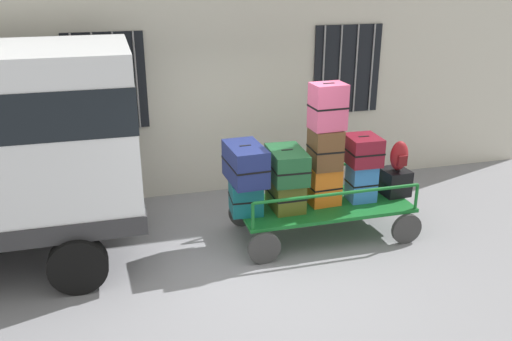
{
  "coord_description": "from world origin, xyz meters",
  "views": [
    {
      "loc": [
        -1.75,
        -6.02,
        3.67
      ],
      "look_at": [
        0.03,
        0.47,
        1.09
      ],
      "focal_mm": 37.67,
      "sensor_mm": 36.0,
      "label": 1
    }
  ],
  "objects_px": {
    "suitcase_right_bottom": "(394,182)",
    "suitcase_midright_bottom": "(361,182)",
    "suitcase_midleft_bottom": "(285,193)",
    "suitcase_midleft_middle": "(287,165)",
    "suitcase_center_top": "(328,106)",
    "backpack": "(399,156)",
    "suitcase_midright_middle": "(363,150)",
    "luggage_cart": "(323,209)",
    "suitcase_center_middle": "(325,148)",
    "suitcase_left_middle": "(245,163)",
    "suitcase_left_bottom": "(246,197)",
    "suitcase_center_bottom": "(323,185)"
  },
  "relations": [
    {
      "from": "luggage_cart",
      "to": "suitcase_left_bottom",
      "type": "relative_size",
      "value": 5.4
    },
    {
      "from": "suitcase_right_bottom",
      "to": "suitcase_midright_bottom",
      "type": "bearing_deg",
      "value": -173.68
    },
    {
      "from": "suitcase_midleft_middle",
      "to": "suitcase_center_bottom",
      "type": "xyz_separation_m",
      "value": [
        0.57,
        0.06,
        -0.38
      ]
    },
    {
      "from": "suitcase_midright_bottom",
      "to": "suitcase_left_middle",
      "type": "bearing_deg",
      "value": 178.49
    },
    {
      "from": "suitcase_center_bottom",
      "to": "suitcase_center_middle",
      "type": "xyz_separation_m",
      "value": [
        0.0,
        -0.01,
        0.55
      ]
    },
    {
      "from": "suitcase_center_bottom",
      "to": "suitcase_center_top",
      "type": "bearing_deg",
      "value": -90.0
    },
    {
      "from": "backpack",
      "to": "suitcase_midright_middle",
      "type": "bearing_deg",
      "value": 179.06
    },
    {
      "from": "suitcase_left_middle",
      "to": "suitcase_midright_bottom",
      "type": "height_order",
      "value": "suitcase_left_middle"
    },
    {
      "from": "suitcase_left_bottom",
      "to": "suitcase_midright_bottom",
      "type": "height_order",
      "value": "suitcase_midright_bottom"
    },
    {
      "from": "suitcase_center_bottom",
      "to": "suitcase_midright_bottom",
      "type": "distance_m",
      "value": 0.57
    },
    {
      "from": "suitcase_center_top",
      "to": "backpack",
      "type": "relative_size",
      "value": 1.42
    },
    {
      "from": "suitcase_left_middle",
      "to": "suitcase_midleft_bottom",
      "type": "distance_m",
      "value": 0.75
    },
    {
      "from": "suitcase_left_middle",
      "to": "suitcase_midleft_middle",
      "type": "relative_size",
      "value": 1.04
    },
    {
      "from": "suitcase_center_top",
      "to": "suitcase_midright_bottom",
      "type": "distance_m",
      "value": 1.28
    },
    {
      "from": "luggage_cart",
      "to": "suitcase_left_bottom",
      "type": "bearing_deg",
      "value": 179.39
    },
    {
      "from": "suitcase_center_middle",
      "to": "suitcase_midright_middle",
      "type": "distance_m",
      "value": 0.57
    },
    {
      "from": "suitcase_left_middle",
      "to": "suitcase_center_middle",
      "type": "xyz_separation_m",
      "value": [
        1.14,
        -0.0,
        0.12
      ]
    },
    {
      "from": "suitcase_center_top",
      "to": "suitcase_midright_middle",
      "type": "xyz_separation_m",
      "value": [
        0.57,
        0.01,
        -0.67
      ]
    },
    {
      "from": "suitcase_center_middle",
      "to": "suitcase_midleft_middle",
      "type": "bearing_deg",
      "value": -175.39
    },
    {
      "from": "suitcase_left_bottom",
      "to": "suitcase_center_middle",
      "type": "relative_size",
      "value": 0.83
    },
    {
      "from": "suitcase_center_middle",
      "to": "suitcase_center_top",
      "type": "relative_size",
      "value": 0.9
    },
    {
      "from": "suitcase_midright_bottom",
      "to": "backpack",
      "type": "bearing_deg",
      "value": 1.97
    },
    {
      "from": "suitcase_left_bottom",
      "to": "suitcase_center_bottom",
      "type": "relative_size",
      "value": 0.86
    },
    {
      "from": "suitcase_midleft_bottom",
      "to": "suitcase_center_middle",
      "type": "xyz_separation_m",
      "value": [
        0.57,
        0.01,
        0.6
      ]
    },
    {
      "from": "suitcase_midleft_bottom",
      "to": "suitcase_midleft_middle",
      "type": "distance_m",
      "value": 0.44
    },
    {
      "from": "suitcase_midright_bottom",
      "to": "backpack",
      "type": "relative_size",
      "value": 1.25
    },
    {
      "from": "luggage_cart",
      "to": "suitcase_center_top",
      "type": "relative_size",
      "value": 4.02
    },
    {
      "from": "suitcase_midleft_bottom",
      "to": "suitcase_right_bottom",
      "type": "xyz_separation_m",
      "value": [
        1.7,
        0.03,
        -0.03
      ]
    },
    {
      "from": "suitcase_left_bottom",
      "to": "suitcase_midleft_bottom",
      "type": "xyz_separation_m",
      "value": [
        0.57,
        -0.01,
        -0.01
      ]
    },
    {
      "from": "suitcase_right_bottom",
      "to": "backpack",
      "type": "distance_m",
      "value": 0.42
    },
    {
      "from": "luggage_cart",
      "to": "suitcase_midleft_bottom",
      "type": "distance_m",
      "value": 0.65
    },
    {
      "from": "luggage_cart",
      "to": "suitcase_right_bottom",
      "type": "distance_m",
      "value": 1.17
    },
    {
      "from": "luggage_cart",
      "to": "suitcase_right_bottom",
      "type": "bearing_deg",
      "value": 1.99
    },
    {
      "from": "suitcase_midleft_middle",
      "to": "backpack",
      "type": "height_order",
      "value": "suitcase_midleft_middle"
    },
    {
      "from": "suitcase_midleft_middle",
      "to": "suitcase_center_top",
      "type": "xyz_separation_m",
      "value": [
        0.57,
        0.02,
        0.77
      ]
    },
    {
      "from": "suitcase_left_bottom",
      "to": "suitcase_center_middle",
      "type": "xyz_separation_m",
      "value": [
        1.14,
        0.01,
        0.6
      ]
    },
    {
      "from": "luggage_cart",
      "to": "suitcase_midright_bottom",
      "type": "height_order",
      "value": "suitcase_midright_bottom"
    },
    {
      "from": "luggage_cart",
      "to": "suitcase_midleft_middle",
      "type": "xyz_separation_m",
      "value": [
        -0.57,
        -0.03,
        0.74
      ]
    },
    {
      "from": "suitcase_midleft_bottom",
      "to": "suitcase_midright_bottom",
      "type": "bearing_deg",
      "value": -1.5
    },
    {
      "from": "suitcase_midleft_bottom",
      "to": "suitcase_right_bottom",
      "type": "bearing_deg",
      "value": 1.12
    },
    {
      "from": "suitcase_midright_middle",
      "to": "suitcase_midleft_middle",
      "type": "bearing_deg",
      "value": -178.26
    },
    {
      "from": "suitcase_midleft_middle",
      "to": "suitcase_left_bottom",
      "type": "bearing_deg",
      "value": 175.92
    },
    {
      "from": "suitcase_center_bottom",
      "to": "suitcase_midright_bottom",
      "type": "height_order",
      "value": "suitcase_midright_bottom"
    },
    {
      "from": "suitcase_left_bottom",
      "to": "suitcase_left_middle",
      "type": "distance_m",
      "value": 0.48
    },
    {
      "from": "suitcase_center_top",
      "to": "suitcase_midleft_middle",
      "type": "bearing_deg",
      "value": -177.63
    },
    {
      "from": "luggage_cart",
      "to": "suitcase_center_bottom",
      "type": "relative_size",
      "value": 4.64
    },
    {
      "from": "backpack",
      "to": "suitcase_center_bottom",
      "type": "bearing_deg",
      "value": 178.24
    },
    {
      "from": "suitcase_left_bottom",
      "to": "suitcase_left_middle",
      "type": "bearing_deg",
      "value": 90.0
    },
    {
      "from": "suitcase_center_bottom",
      "to": "suitcase_right_bottom",
      "type": "distance_m",
      "value": 1.14
    },
    {
      "from": "luggage_cart",
      "to": "suitcase_midright_middle",
      "type": "height_order",
      "value": "suitcase_midright_middle"
    }
  ]
}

